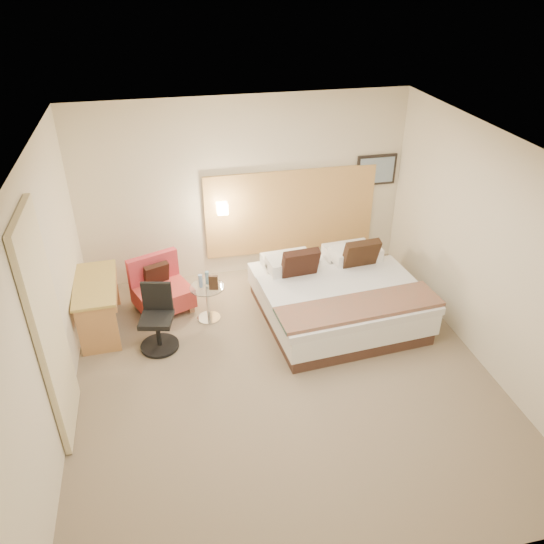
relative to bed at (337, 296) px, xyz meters
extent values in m
cube|color=#7A6852|center=(-0.97, -1.00, -0.33)|extent=(4.80, 5.00, 0.02)
cube|color=white|center=(-0.97, -1.00, 2.39)|extent=(4.80, 5.00, 0.02)
cube|color=beige|center=(-0.97, 1.51, 1.03)|extent=(4.80, 0.02, 2.70)
cube|color=beige|center=(-0.97, -3.51, 1.03)|extent=(4.80, 0.02, 2.70)
cube|color=beige|center=(-3.38, -1.00, 1.03)|extent=(0.02, 5.00, 2.70)
cube|color=beige|center=(1.44, -1.00, 1.03)|extent=(0.02, 5.00, 2.70)
cube|color=tan|center=(-0.27, 1.47, 0.63)|extent=(2.60, 0.04, 1.30)
cube|color=black|center=(1.05, 1.48, 1.18)|extent=(0.62, 0.03, 0.47)
cube|color=gray|center=(1.05, 1.46, 1.18)|extent=(0.54, 0.01, 0.39)
cylinder|color=white|center=(-1.32, 1.42, 0.83)|extent=(0.02, 0.12, 0.02)
cube|color=#F6E5C0|center=(-1.32, 1.36, 0.83)|extent=(0.15, 0.15, 0.15)
cube|color=beige|center=(-3.33, -1.25, 0.90)|extent=(0.06, 0.90, 2.42)
cylinder|color=#93B4E4|center=(-1.78, 0.34, 0.28)|extent=(0.07, 0.07, 0.18)
cylinder|color=#78A4BA|center=(-1.69, 0.40, 0.28)|extent=(0.07, 0.07, 0.18)
cube|color=#3A2518|center=(-1.62, 0.25, 0.29)|extent=(0.13, 0.07, 0.20)
cube|color=#422A21|center=(0.00, 0.00, -0.23)|extent=(2.05, 2.05, 0.18)
cube|color=white|center=(0.00, 0.00, 0.00)|extent=(2.12, 2.12, 0.29)
cube|color=silver|center=(0.02, -0.28, 0.20)|extent=(2.13, 1.57, 0.10)
cube|color=white|center=(-0.53, 0.68, 0.24)|extent=(0.71, 0.43, 0.18)
cube|color=white|center=(0.41, 0.76, 0.24)|extent=(0.71, 0.43, 0.18)
cube|color=white|center=(-0.51, 0.43, 0.34)|extent=(0.71, 0.43, 0.18)
cube|color=white|center=(0.43, 0.50, 0.34)|extent=(0.71, 0.43, 0.18)
cube|color=black|center=(-0.46, 0.23, 0.41)|extent=(0.51, 0.30, 0.50)
cube|color=black|center=(0.42, 0.31, 0.41)|extent=(0.51, 0.30, 0.50)
cube|color=#D7502C|center=(0.06, -0.67, 0.27)|extent=(2.10, 0.71, 0.05)
cube|color=tan|center=(-2.46, 0.32, -0.28)|extent=(0.09, 0.09, 0.09)
cube|color=#AB7050|center=(-1.93, 0.53, -0.28)|extent=(0.09, 0.09, 0.09)
cube|color=#A48B4D|center=(-2.65, 0.79, -0.28)|extent=(0.09, 0.09, 0.09)
cube|color=tan|center=(-2.11, 1.00, -0.28)|extent=(0.09, 0.09, 0.09)
cube|color=#B93631|center=(-2.29, 0.66, -0.10)|extent=(0.90, 0.85, 0.27)
cube|color=#B9313C|center=(-2.38, 0.90, 0.24)|extent=(0.71, 0.37, 0.40)
cube|color=black|center=(-2.35, 0.81, 0.17)|extent=(0.38, 0.28, 0.35)
cylinder|color=silver|center=(-1.71, 0.32, -0.31)|extent=(0.37, 0.37, 0.02)
cylinder|color=white|center=(-1.71, 0.32, -0.07)|extent=(0.04, 0.04, 0.48)
cylinder|color=white|center=(-1.71, 0.32, 0.18)|extent=(0.55, 0.55, 0.01)
cube|color=#B29545|center=(-3.11, 0.40, 0.37)|extent=(0.56, 1.15, 0.04)
cube|color=#B47C46|center=(-3.09, -0.13, 0.01)|extent=(0.47, 0.06, 0.67)
cube|color=#D28452|center=(-3.13, 0.93, 0.01)|extent=(0.47, 0.06, 0.67)
cube|color=#BD844A|center=(-3.06, 0.40, 0.29)|extent=(0.47, 1.07, 0.09)
cylinder|color=black|center=(-2.39, -0.17, -0.29)|extent=(0.58, 0.58, 0.04)
cylinder|color=black|center=(-2.39, -0.17, -0.09)|extent=(0.07, 0.07, 0.37)
cube|color=black|center=(-2.39, -0.17, 0.11)|extent=(0.46, 0.46, 0.06)
cube|color=black|center=(-2.35, 0.00, 0.35)|extent=(0.37, 0.13, 0.39)
camera|label=1|loc=(-2.14, -5.64, 3.94)|focal=35.00mm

